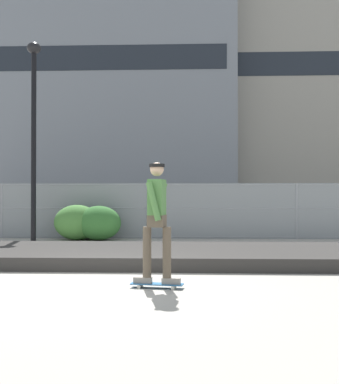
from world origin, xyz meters
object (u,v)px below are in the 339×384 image
skateboard (157,284)px  parked_car_near (22,211)px  parked_car_mid (182,211)px  shrub_center (99,223)px  parked_car_far (330,211)px  street_lamp (34,116)px  skater (157,214)px  shrub_left (77,222)px

skateboard → parked_car_near: parked_car_near is taller
parked_car_mid → shrub_center: (-2.60, -4.05, -0.28)m
parked_car_far → skateboard: bearing=-117.3°
street_lamp → parked_car_near: 5.28m
skateboard → street_lamp: 9.58m
parked_car_mid → parked_car_far: same height
street_lamp → parked_car_mid: size_ratio=1.38×
skater → street_lamp: street_lamp is taller
street_lamp → parked_car_near: (-1.73, 3.90, -3.10)m
skater → parked_car_mid: (0.19, 12.07, -0.29)m
skater → parked_car_far: (5.98, 11.61, -0.29)m
parked_car_far → shrub_left: parked_car_far is taller
skateboard → street_lamp: bearing=120.1°
parked_car_far → shrub_center: parked_car_far is taller
shrub_left → shrub_center: bearing=-7.8°
skater → street_lamp: size_ratio=0.29×
parked_car_far → shrub_left: size_ratio=3.08×
skateboard → parked_car_near: size_ratio=0.18×
skateboard → shrub_left: shrub_left is taller
street_lamp → skater: bearing=-59.9°
skateboard → shrub_left: 8.72m
parked_car_far → shrub_center: size_ratio=3.16×
shrub_center → skateboard: bearing=-73.3°
parked_car_mid → shrub_center: size_ratio=3.18×
shrub_left → shrub_center: (0.73, -0.10, -0.01)m
skater → street_lamp: 9.20m
skater → parked_car_far: bearing=62.7°
parked_car_near → shrub_left: bearing=-48.6°
skater → parked_car_mid: skater is taller
parked_car_near → shrub_center: parked_car_near is taller
skater → shrub_center: (-2.41, 8.02, -0.57)m
skater → shrub_center: skater is taller
skateboard → parked_car_mid: parked_car_mid is taller
skateboard → shrub_left: (-3.14, 8.12, 0.51)m
parked_car_mid → parked_car_far: (5.79, -0.46, 0.00)m
skater → parked_car_near: skater is taller
parked_car_near → shrub_center: bearing=-43.1°
skater → shrub_center: 8.39m
parked_car_far → parked_car_near: bearing=-179.4°
parked_car_near → parked_car_far: size_ratio=0.98×
street_lamp → parked_car_mid: (4.58, 4.49, -3.10)m
parked_car_far → shrub_center: bearing=-156.8°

